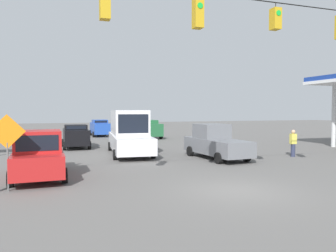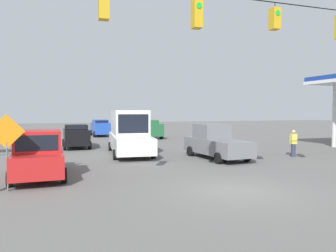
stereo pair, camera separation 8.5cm
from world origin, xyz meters
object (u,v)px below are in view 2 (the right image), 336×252
Objects in this scene: sedan_black_withflow_far at (76,136)px; pickup_truck_grey_crossing_near at (216,143)px; work_zone_sign at (7,137)px; traffic_cone_second at (39,160)px; pedestrian at (293,143)px; overhead_signal_span at (237,57)px; traffic_cone_nearest at (38,171)px; traffic_cone_fourth at (46,146)px; box_truck_white_withflow_mid at (129,132)px; sedan_blue_withflow_deep at (100,128)px; traffic_cone_fifth at (45,142)px; pickup_truck_red_parked_shoulder at (38,156)px; traffic_cone_third at (45,152)px; sedan_green_oncoming_deep at (149,129)px.

pickup_truck_grey_crossing_near reaches higher than sedan_black_withflow_far.
sedan_black_withflow_far is 0.75× the size of pickup_truck_grey_crossing_near.
work_zone_sign is at bearing 24.26° from pickup_truck_grey_crossing_near.
traffic_cone_second is 15.35m from pedestrian.
traffic_cone_nearest is at bearing -32.42° from overhead_signal_span.
traffic_cone_fourth is at bearing -28.07° from pedestrian.
traffic_cone_fourth is (5.46, -3.34, -1.11)m from box_truck_white_withflow_mid.
sedan_black_withflow_far reaches higher than traffic_cone_nearest.
overhead_signal_span is at bearing 68.22° from pickup_truck_grey_crossing_near.
sedan_blue_withflow_deep is 2.60× the size of pedestrian.
pedestrian reaches higher than traffic_cone_second.
work_zone_sign is (0.76, 15.31, 1.62)m from traffic_cone_fifth.
sedan_blue_withflow_deep is at bearing -103.52° from pickup_truck_red_parked_shoulder.
overhead_signal_span is at bearing 97.92° from box_truck_white_withflow_mid.
pickup_truck_grey_crossing_near is 7.40× the size of traffic_cone_fifth.
pedestrian reaches higher than traffic_cone_third.
sedan_green_oncoming_deep is at bearing -118.26° from traffic_cone_nearest.
traffic_cone_second is 1.00× the size of traffic_cone_fifth.
pickup_truck_grey_crossing_near is 1.19× the size of sedan_blue_withflow_deep.
sedan_black_withflow_far is 5.56× the size of traffic_cone_fifth.
sedan_black_withflow_far is 11.65m from pickup_truck_grey_crossing_near.
sedan_black_withflow_far is at bearing -55.66° from box_truck_white_withflow_mid.
pickup_truck_red_parked_shoulder reaches higher than sedan_green_oncoming_deep.
pickup_truck_grey_crossing_near is 20.61m from sedan_blue_withflow_deep.
box_truck_white_withflow_mid reaches higher than sedan_green_oncoming_deep.
traffic_cone_third is (9.98, 11.76, -0.65)m from sedan_green_oncoming_deep.
box_truck_white_withflow_mid is 10.29× the size of traffic_cone_fourth.
sedan_green_oncoming_deep reaches higher than traffic_cone_fifth.
overhead_signal_span is at bearing 106.70° from sedan_black_withflow_far.
sedan_green_oncoming_deep reaches higher than traffic_cone_fourth.
pickup_truck_red_parked_shoulder is at bearing 50.27° from box_truck_white_withflow_mid.
traffic_cone_second and traffic_cone_third have the same top height.
traffic_cone_third is at bearing -17.16° from pedestrian.
traffic_cone_second is at bearing -4.26° from pedestrian.
pickup_truck_red_parked_shoulder is at bearing -113.35° from work_zone_sign.
pickup_truck_grey_crossing_near is 14.58m from traffic_cone_fifth.
pickup_truck_red_parked_shoulder is at bearing 79.05° from sedan_black_withflow_far.
traffic_cone_fifth is at bearing 59.78° from sedan_blue_withflow_deep.
sedan_blue_withflow_deep is 6.23× the size of traffic_cone_fifth.
sedan_green_oncoming_deep is at bearing -118.17° from work_zone_sign.
traffic_cone_third is (-0.18, -3.53, 0.00)m from traffic_cone_second.
traffic_cone_fifth is at bearing -86.70° from traffic_cone_fourth.
traffic_cone_fourth is (10.08, -7.13, -0.61)m from pickup_truck_grey_crossing_near.
sedan_black_withflow_far reaches higher than traffic_cone_second.
sedan_black_withflow_far reaches higher than pedestrian.
sedan_blue_withflow_deep is 20.70m from traffic_cone_second.
pickup_truck_red_parked_shoulder is at bearing -88.87° from traffic_cone_nearest.
overhead_signal_span is 4.47× the size of sedan_green_oncoming_deep.
pickup_truck_red_parked_shoulder is 7.09× the size of traffic_cone_fifth.
sedan_blue_withflow_deep is at bearing -120.22° from traffic_cone_fifth.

